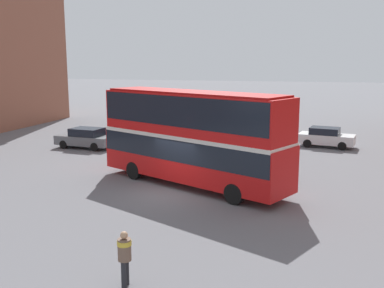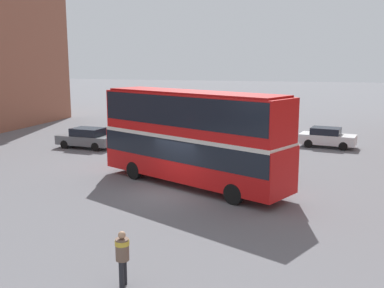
{
  "view_description": "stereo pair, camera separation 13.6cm",
  "coord_description": "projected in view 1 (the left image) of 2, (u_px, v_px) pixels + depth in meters",
  "views": [
    {
      "loc": [
        6.74,
        -20.04,
        6.47
      ],
      "look_at": [
        0.67,
        1.81,
        2.21
      ],
      "focal_mm": 42.0,
      "sensor_mm": 36.0,
      "label": 1
    },
    {
      "loc": [
        6.87,
        -20.01,
        6.47
      ],
      "look_at": [
        0.67,
        1.81,
        2.21
      ],
      "focal_mm": 42.0,
      "sensor_mm": 36.0,
      "label": 2
    }
  ],
  "objects": [
    {
      "name": "pedestrian_foreground",
      "position": [
        125.0,
        253.0,
        12.83
      ],
      "size": [
        0.46,
        0.46,
        1.69
      ],
      "rotation": [
        0.0,
        0.0,
        3.26
      ],
      "color": "#232328",
      "rests_on": "ground_plane"
    },
    {
      "name": "parked_car_side_street",
      "position": [
        167.0,
        128.0,
        37.79
      ],
      "size": [
        4.84,
        2.28,
        1.64
      ],
      "rotation": [
        0.0,
        0.0,
        0.08
      ],
      "color": "maroon",
      "rests_on": "ground_plane"
    },
    {
      "name": "double_decker_bus",
      "position": [
        192.0,
        133.0,
        22.96
      ],
      "size": [
        10.88,
        6.87,
        4.92
      ],
      "rotation": [
        0.0,
        0.0,
        -0.44
      ],
      "color": "red",
      "rests_on": "ground_plane"
    },
    {
      "name": "parked_car_kerb_near",
      "position": [
        326.0,
        137.0,
        33.74
      ],
      "size": [
        4.27,
        2.45,
        1.48
      ],
      "rotation": [
        0.0,
        0.0,
        -0.17
      ],
      "color": "silver",
      "rests_on": "ground_plane"
    },
    {
      "name": "ground_plane",
      "position": [
        169.0,
        194.0,
        21.95
      ],
      "size": [
        240.0,
        240.0,
        0.0
      ],
      "primitive_type": "plane",
      "color": "slate"
    },
    {
      "name": "parked_car_kerb_far",
      "position": [
        86.0,
        138.0,
        33.37
      ],
      "size": [
        4.43,
        2.21,
        1.5
      ],
      "rotation": [
        0.0,
        0.0,
        3.05
      ],
      "color": "slate",
      "rests_on": "ground_plane"
    }
  ]
}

